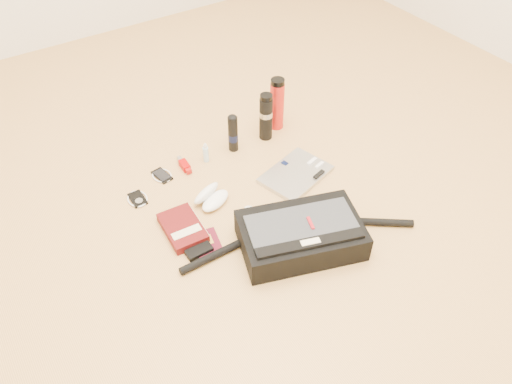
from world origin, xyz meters
TOP-DOWN VIEW (x-y plane):
  - ground at (0.00, 0.00)m, footprint 4.00×4.00m
  - messenger_bag at (0.04, -0.21)m, footprint 0.94×0.43m
  - laptop at (0.28, 0.13)m, footprint 0.36×0.29m
  - book at (-0.31, 0.11)m, footprint 0.16×0.23m
  - passport at (-0.27, -0.00)m, footprint 0.13×0.16m
  - mouse at (-0.03, 0.03)m, footprint 0.06×0.10m
  - sunglasses_case at (-0.13, 0.20)m, footprint 0.19×0.18m
  - ipod at (-0.40, 0.39)m, footprint 0.09×0.10m
  - phone at (-0.24, 0.47)m, footprint 0.10×0.11m
  - inhaler at (-0.13, 0.47)m, footprint 0.04×0.12m
  - spray_bottle at (-0.02, 0.45)m, footprint 0.03×0.03m
  - aerosol_can at (0.14, 0.46)m, footprint 0.06×0.06m
  - thermos_black at (0.33, 0.45)m, footprint 0.08×0.08m
  - thermos_red at (0.42, 0.50)m, footprint 0.08×0.08m

SIDE VIEW (x-z plane):
  - ground at x=0.00m, z-range 0.00..0.00m
  - passport at x=-0.27m, z-range 0.00..0.01m
  - phone at x=-0.24m, z-range 0.00..0.01m
  - ipod at x=-0.40m, z-range 0.00..0.01m
  - laptop at x=0.28m, z-range 0.00..0.03m
  - mouse at x=-0.03m, z-range 0.00..0.03m
  - inhaler at x=-0.13m, z-range 0.00..0.03m
  - book at x=-0.31m, z-range 0.00..0.04m
  - sunglasses_case at x=-0.13m, z-range -0.01..0.08m
  - spray_bottle at x=-0.02m, z-range -0.01..0.10m
  - messenger_bag at x=0.04m, z-range -0.01..0.13m
  - aerosol_can at x=0.14m, z-range 0.00..0.20m
  - thermos_black at x=0.33m, z-range 0.00..0.25m
  - thermos_red at x=0.42m, z-range 0.00..0.28m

